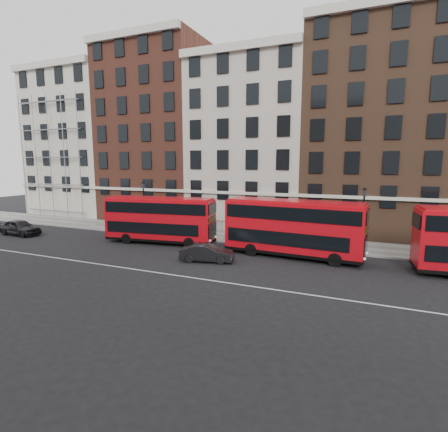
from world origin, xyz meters
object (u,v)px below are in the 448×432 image
at_px(bus_b, 160,219).
at_px(bus_c, 293,227).
at_px(car_rear, 20,227).
at_px(car_front, 207,253).

relative_size(bus_b, bus_c, 0.95).
xyz_separation_m(car_rear, car_front, (21.81, -1.16, -0.14)).
bearing_deg(bus_b, bus_c, -7.49).
bearing_deg(bus_c, bus_b, -176.26).
height_order(bus_c, car_front, bus_c).
bearing_deg(bus_b, car_rear, -177.90).
bearing_deg(car_front, bus_c, -69.93).
bearing_deg(car_front, car_rear, 73.30).
xyz_separation_m(bus_c, car_front, (-5.61, -3.75, -1.74)).
relative_size(bus_b, car_rear, 2.20).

